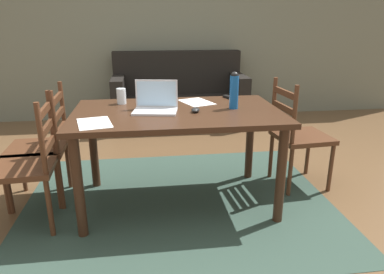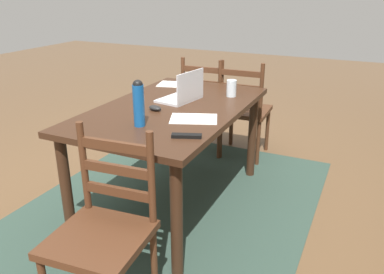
{
  "view_description": "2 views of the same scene",
  "coord_description": "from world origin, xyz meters",
  "px_view_note": "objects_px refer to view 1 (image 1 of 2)",
  "views": [
    {
      "loc": [
        -0.24,
        -2.61,
        1.44
      ],
      "look_at": [
        0.11,
        -0.03,
        0.57
      ],
      "focal_mm": 33.23,
      "sensor_mm": 36.0,
      "label": 1
    },
    {
      "loc": [
        2.32,
        1.24,
        1.57
      ],
      "look_at": [
        -0.08,
        0.11,
        0.53
      ],
      "focal_mm": 36.48,
      "sensor_mm": 36.0,
      "label": 2
    }
  ],
  "objects_px": {
    "chair_left_far": "(42,147)",
    "chair_right_far": "(298,136)",
    "drinking_glass": "(121,96)",
    "tv_remote": "(230,98)",
    "couch": "(179,99)",
    "water_bottle": "(234,90)",
    "computer_mouse": "(195,110)",
    "chair_left_near": "(28,165)",
    "dining_table": "(177,123)",
    "laptop": "(156,103)"
  },
  "relations": [
    {
      "from": "chair_left_far",
      "to": "chair_right_far",
      "type": "xyz_separation_m",
      "value": [
        2.15,
        -0.01,
        0.0
      ]
    },
    {
      "from": "drinking_glass",
      "to": "tv_remote",
      "type": "xyz_separation_m",
      "value": [
        0.92,
        0.07,
        -0.05
      ]
    },
    {
      "from": "computer_mouse",
      "to": "drinking_glass",
      "type": "bearing_deg",
      "value": 164.06
    },
    {
      "from": "water_bottle",
      "to": "tv_remote",
      "type": "relative_size",
      "value": 1.67
    },
    {
      "from": "couch",
      "to": "computer_mouse",
      "type": "bearing_deg",
      "value": -92.49
    },
    {
      "from": "chair_right_far",
      "to": "drinking_glass",
      "type": "distance_m",
      "value": 1.55
    },
    {
      "from": "water_bottle",
      "to": "tv_remote",
      "type": "distance_m",
      "value": 0.37
    },
    {
      "from": "water_bottle",
      "to": "tv_remote",
      "type": "height_order",
      "value": "water_bottle"
    },
    {
      "from": "couch",
      "to": "tv_remote",
      "type": "height_order",
      "value": "couch"
    },
    {
      "from": "tv_remote",
      "to": "chair_right_far",
      "type": "bearing_deg",
      "value": -37.11
    },
    {
      "from": "chair_right_far",
      "to": "tv_remote",
      "type": "height_order",
      "value": "chair_right_far"
    },
    {
      "from": "chair_left_far",
      "to": "chair_left_near",
      "type": "distance_m",
      "value": 0.38
    },
    {
      "from": "chair_right_far",
      "to": "computer_mouse",
      "type": "distance_m",
      "value": 1.03
    },
    {
      "from": "couch",
      "to": "water_bottle",
      "type": "height_order",
      "value": "water_bottle"
    },
    {
      "from": "dining_table",
      "to": "chair_left_far",
      "type": "bearing_deg",
      "value": 169.98
    },
    {
      "from": "water_bottle",
      "to": "dining_table",
      "type": "bearing_deg",
      "value": -178.91
    },
    {
      "from": "computer_mouse",
      "to": "chair_left_far",
      "type": "bearing_deg",
      "value": -176.02
    },
    {
      "from": "dining_table",
      "to": "chair_left_near",
      "type": "relative_size",
      "value": 1.65
    },
    {
      "from": "tv_remote",
      "to": "chair_left_near",
      "type": "bearing_deg",
      "value": 177.83
    },
    {
      "from": "water_bottle",
      "to": "chair_left_far",
      "type": "bearing_deg",
      "value": 173.16
    },
    {
      "from": "drinking_glass",
      "to": "tv_remote",
      "type": "height_order",
      "value": "drinking_glass"
    },
    {
      "from": "chair_left_near",
      "to": "water_bottle",
      "type": "bearing_deg",
      "value": 7.3
    },
    {
      "from": "chair_right_far",
      "to": "tv_remote",
      "type": "distance_m",
      "value": 0.68
    },
    {
      "from": "laptop",
      "to": "water_bottle",
      "type": "height_order",
      "value": "water_bottle"
    },
    {
      "from": "chair_right_far",
      "to": "laptop",
      "type": "xyz_separation_m",
      "value": [
        -1.23,
        -0.17,
        0.37
      ]
    },
    {
      "from": "dining_table",
      "to": "drinking_glass",
      "type": "height_order",
      "value": "drinking_glass"
    },
    {
      "from": "chair_left_near",
      "to": "drinking_glass",
      "type": "height_order",
      "value": "chair_left_near"
    },
    {
      "from": "chair_left_far",
      "to": "chair_right_far",
      "type": "bearing_deg",
      "value": -0.14
    },
    {
      "from": "chair_right_far",
      "to": "chair_left_near",
      "type": "relative_size",
      "value": 1.0
    },
    {
      "from": "water_bottle",
      "to": "drinking_glass",
      "type": "xyz_separation_m",
      "value": [
        -0.87,
        0.28,
        -0.08
      ]
    },
    {
      "from": "couch",
      "to": "drinking_glass",
      "type": "relative_size",
      "value": 14.3
    },
    {
      "from": "chair_left_far",
      "to": "tv_remote",
      "type": "relative_size",
      "value": 5.59
    },
    {
      "from": "chair_right_far",
      "to": "water_bottle",
      "type": "bearing_deg",
      "value": -164.47
    },
    {
      "from": "laptop",
      "to": "dining_table",
      "type": "bearing_deg",
      "value": -3.94
    },
    {
      "from": "chair_right_far",
      "to": "couch",
      "type": "height_order",
      "value": "couch"
    },
    {
      "from": "water_bottle",
      "to": "couch",
      "type": "bearing_deg",
      "value": 95.2
    },
    {
      "from": "tv_remote",
      "to": "computer_mouse",
      "type": "bearing_deg",
      "value": -152.26
    },
    {
      "from": "chair_left_near",
      "to": "computer_mouse",
      "type": "relative_size",
      "value": 9.5
    },
    {
      "from": "chair_left_near",
      "to": "drinking_glass",
      "type": "bearing_deg",
      "value": 36.03
    },
    {
      "from": "computer_mouse",
      "to": "tv_remote",
      "type": "bearing_deg",
      "value": 64.67
    },
    {
      "from": "chair_left_near",
      "to": "laptop",
      "type": "distance_m",
      "value": 1.01
    },
    {
      "from": "chair_left_near",
      "to": "water_bottle",
      "type": "relative_size",
      "value": 3.34
    },
    {
      "from": "chair_left_near",
      "to": "tv_remote",
      "type": "relative_size",
      "value": 5.59
    },
    {
      "from": "chair_left_near",
      "to": "laptop",
      "type": "xyz_separation_m",
      "value": [
        0.91,
        0.2,
        0.37
      ]
    },
    {
      "from": "water_bottle",
      "to": "drinking_glass",
      "type": "distance_m",
      "value": 0.91
    },
    {
      "from": "chair_right_far",
      "to": "tv_remote",
      "type": "relative_size",
      "value": 5.59
    },
    {
      "from": "laptop",
      "to": "chair_left_far",
      "type": "bearing_deg",
      "value": 168.93
    },
    {
      "from": "water_bottle",
      "to": "tv_remote",
      "type": "xyz_separation_m",
      "value": [
        0.05,
        0.34,
        -0.14
      ]
    },
    {
      "from": "chair_right_far",
      "to": "couch",
      "type": "distance_m",
      "value": 2.26
    },
    {
      "from": "chair_left_far",
      "to": "laptop",
      "type": "distance_m",
      "value": 1.0
    }
  ]
}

